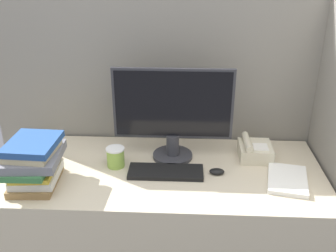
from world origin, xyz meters
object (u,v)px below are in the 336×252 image
at_px(mouse, 217,171).
at_px(coffee_cup, 116,157).
at_px(monitor, 173,114).
at_px(keyboard, 166,172).
at_px(desk_telephone, 254,150).
at_px(book_stack, 34,162).

height_order(mouse, coffee_cup, coffee_cup).
relative_size(monitor, mouse, 8.20).
relative_size(keyboard, desk_telephone, 2.06).
height_order(keyboard, desk_telephone, desk_telephone).
bearing_deg(desk_telephone, coffee_cup, -170.21).
relative_size(monitor, desk_telephone, 3.40).
xyz_separation_m(monitor, desk_telephone, (0.44, 0.02, -0.21)).
bearing_deg(coffee_cup, monitor, 20.59).
bearing_deg(monitor, coffee_cup, -159.41).
bearing_deg(keyboard, monitor, 80.85).
bearing_deg(mouse, book_stack, -171.59).
distance_m(mouse, book_stack, 0.88).
xyz_separation_m(mouse, book_stack, (-0.86, -0.13, 0.10)).
bearing_deg(coffee_cup, keyboard, -13.44).
relative_size(monitor, keyboard, 1.65).
bearing_deg(desk_telephone, monitor, -177.81).
bearing_deg(mouse, desk_telephone, 40.21).
xyz_separation_m(monitor, mouse, (0.23, -0.16, -0.24)).
bearing_deg(mouse, monitor, 144.79).
bearing_deg(desk_telephone, keyboard, -157.98).
relative_size(keyboard, book_stack, 1.23).
xyz_separation_m(coffee_cup, desk_telephone, (0.72, 0.12, -0.01)).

